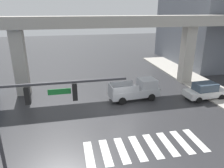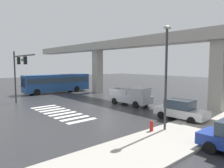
{
  "view_description": "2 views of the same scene",
  "coord_description": "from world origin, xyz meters",
  "px_view_note": "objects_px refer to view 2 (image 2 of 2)",
  "views": [
    {
      "loc": [
        -4.76,
        -16.75,
        8.94
      ],
      "look_at": [
        -0.96,
        0.96,
        2.4
      ],
      "focal_mm": 33.72,
      "sensor_mm": 36.0,
      "label": 1
    },
    {
      "loc": [
        18.28,
        -14.66,
        4.67
      ],
      "look_at": [
        0.87,
        0.45,
        2.5
      ],
      "focal_mm": 33.59,
      "sensor_mm": 36.0,
      "label": 2
    }
  ],
  "objects_px": {
    "traffic_signal_mast": "(19,67)",
    "fire_hydrant": "(151,127)",
    "city_bus": "(57,82)",
    "street_lamp_near_corner": "(166,66)",
    "pickup_truck": "(132,97)",
    "sedan_white": "(181,110)"
  },
  "relations": [
    {
      "from": "pickup_truck",
      "to": "fire_hydrant",
      "type": "height_order",
      "value": "pickup_truck"
    },
    {
      "from": "pickup_truck",
      "to": "traffic_signal_mast",
      "type": "height_order",
      "value": "traffic_signal_mast"
    },
    {
      "from": "street_lamp_near_corner",
      "to": "fire_hydrant",
      "type": "distance_m",
      "value": 4.26
    },
    {
      "from": "sedan_white",
      "to": "fire_hydrant",
      "type": "height_order",
      "value": "sedan_white"
    },
    {
      "from": "pickup_truck",
      "to": "city_bus",
      "type": "height_order",
      "value": "city_bus"
    },
    {
      "from": "pickup_truck",
      "to": "sedan_white",
      "type": "distance_m",
      "value": 7.14
    },
    {
      "from": "pickup_truck",
      "to": "traffic_signal_mast",
      "type": "xyz_separation_m",
      "value": [
        -8.62,
        -9.51,
        3.39
      ]
    },
    {
      "from": "city_bus",
      "to": "fire_hydrant",
      "type": "xyz_separation_m",
      "value": [
        23.39,
        -4.62,
        -1.29
      ]
    },
    {
      "from": "pickup_truck",
      "to": "sedan_white",
      "type": "xyz_separation_m",
      "value": [
        6.99,
        -1.44,
        -0.14
      ]
    },
    {
      "from": "city_bus",
      "to": "street_lamp_near_corner",
      "type": "bearing_deg",
      "value": -8.75
    },
    {
      "from": "city_bus",
      "to": "street_lamp_near_corner",
      "type": "xyz_separation_m",
      "value": [
        23.79,
        -3.66,
        2.83
      ]
    },
    {
      "from": "fire_hydrant",
      "to": "city_bus",
      "type": "bearing_deg",
      "value": 168.82
    },
    {
      "from": "traffic_signal_mast",
      "to": "street_lamp_near_corner",
      "type": "relative_size",
      "value": 0.9
    },
    {
      "from": "fire_hydrant",
      "to": "pickup_truck",
      "type": "bearing_deg",
      "value": 141.48
    },
    {
      "from": "sedan_white",
      "to": "traffic_signal_mast",
      "type": "relative_size",
      "value": 0.68
    },
    {
      "from": "pickup_truck",
      "to": "city_bus",
      "type": "distance_m",
      "value": 15.91
    },
    {
      "from": "city_bus",
      "to": "traffic_signal_mast",
      "type": "bearing_deg",
      "value": -48.37
    },
    {
      "from": "sedan_white",
      "to": "street_lamp_near_corner",
      "type": "distance_m",
      "value": 5.26
    },
    {
      "from": "traffic_signal_mast",
      "to": "street_lamp_near_corner",
      "type": "height_order",
      "value": "street_lamp_near_corner"
    },
    {
      "from": "traffic_signal_mast",
      "to": "fire_hydrant",
      "type": "height_order",
      "value": "traffic_signal_mast"
    },
    {
      "from": "pickup_truck",
      "to": "city_bus",
      "type": "relative_size",
      "value": 0.48
    },
    {
      "from": "city_bus",
      "to": "traffic_signal_mast",
      "type": "distance_m",
      "value": 11.19
    }
  ]
}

